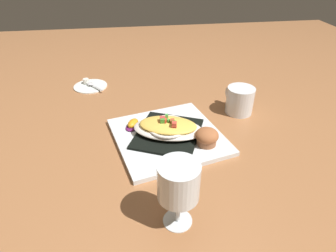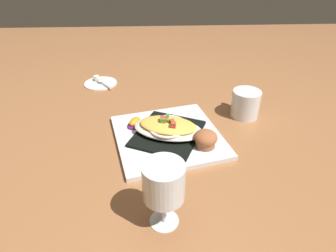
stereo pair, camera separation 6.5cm
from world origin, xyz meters
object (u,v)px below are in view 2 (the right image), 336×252
object	(u,v)px
coffee_mug	(245,105)
creamer_cup_0	(97,78)
creamer_saucer	(101,83)
gratin_dish	(168,127)
orange_garnish	(134,122)
muffin	(205,139)
stemmed_glass	(164,185)
square_plate	(168,136)
spoon	(101,82)

from	to	relation	value
coffee_mug	creamer_cup_0	world-z (taller)	coffee_mug
creamer_saucer	creamer_cup_0	xyz separation A→B (m)	(0.02, 0.02, 0.01)
gratin_dish	orange_garnish	world-z (taller)	gratin_dish
gratin_dish	muffin	world-z (taller)	gratin_dish
stemmed_glass	creamer_cup_0	bearing A→B (deg)	19.48
coffee_mug	creamer_cup_0	xyz separation A→B (m)	(0.30, 0.53, -0.02)
orange_garnish	stemmed_glass	world-z (taller)	stemmed_glass
coffee_mug	creamer_cup_0	size ratio (longest dim) A/B	5.00
muffin	creamer_saucer	size ratio (longest dim) A/B	0.50
square_plate	orange_garnish	bearing A→B (deg)	60.23
creamer_saucer	gratin_dish	bearing A→B (deg)	-146.92
creamer_saucer	spoon	distance (m)	0.01
stemmed_glass	creamer_saucer	distance (m)	0.73
stemmed_glass	spoon	bearing A→B (deg)	18.52
square_plate	gratin_dish	world-z (taller)	gratin_dish
spoon	creamer_cup_0	distance (m)	0.04
creamer_saucer	spoon	size ratio (longest dim) A/B	1.49
gratin_dish	stemmed_glass	bearing A→B (deg)	175.64
square_plate	muffin	distance (m)	0.12
coffee_mug	orange_garnish	bearing A→B (deg)	99.70
stemmed_glass	creamer_cup_0	xyz separation A→B (m)	(0.71, 0.25, -0.09)
orange_garnish	stemmed_glass	size ratio (longest dim) A/B	0.43
creamer_saucer	orange_garnish	bearing A→B (deg)	-155.15
coffee_mug	creamer_cup_0	distance (m)	0.61
muffin	square_plate	bearing A→B (deg)	58.87
orange_garnish	creamer_cup_0	size ratio (longest dim) A/B	2.71
square_plate	muffin	bearing A→B (deg)	-121.13
muffin	creamer_cup_0	world-z (taller)	muffin
spoon	creamer_cup_0	xyz separation A→B (m)	(0.03, 0.02, 0.00)
gratin_dish	creamer_saucer	size ratio (longest dim) A/B	1.74
orange_garnish	gratin_dish	bearing A→B (deg)	-119.79
square_plate	gratin_dish	distance (m)	0.03
muffin	orange_garnish	xyz separation A→B (m)	(0.12, 0.20, -0.02)
orange_garnish	stemmed_glass	bearing A→B (deg)	-167.49
square_plate	coffee_mug	bearing A→B (deg)	-65.27
stemmed_glass	spoon	world-z (taller)	stemmed_glass
orange_garnish	spoon	xyz separation A→B (m)	(0.33, 0.15, -0.01)
square_plate	creamer_cup_0	distance (m)	0.50
stemmed_glass	square_plate	bearing A→B (deg)	-4.36
gratin_dish	orange_garnish	distance (m)	0.12
orange_garnish	spoon	distance (m)	0.36
muffin	spoon	distance (m)	0.57
creamer_saucer	coffee_mug	bearing A→B (deg)	-118.03
muffin	creamer_cup_0	distance (m)	0.61
coffee_mug	stemmed_glass	size ratio (longest dim) A/B	0.79
creamer_cup_0	stemmed_glass	bearing A→B (deg)	-160.52
creamer_cup_0	square_plate	bearing A→B (deg)	-146.65
stemmed_glass	creamer_saucer	world-z (taller)	stemmed_glass
coffee_mug	gratin_dish	bearing A→B (deg)	114.73
gratin_dish	muffin	distance (m)	0.12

